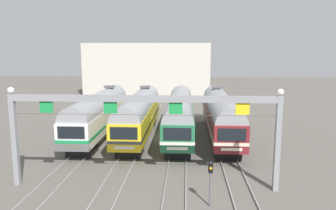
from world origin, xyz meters
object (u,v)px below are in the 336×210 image
catenary_gantry (143,115)px  commuter_train_maroon (221,114)px  yard_signal_mast (210,176)px  commuter_train_white (99,112)px  commuter_train_yellow (139,113)px  commuter_train_green (180,113)px

catenary_gantry → commuter_train_maroon: bearing=64.0°
catenary_gantry → yard_signal_mast: bearing=-30.4°
commuter_train_white → catenary_gantry: 15.22m
commuter_train_white → commuter_train_yellow: (4.39, 0.00, 0.00)m
commuter_train_green → commuter_train_maroon: 4.39m
commuter_train_maroon → yard_signal_mast: size_ratio=6.41×
commuter_train_maroon → catenary_gantry: (-6.59, -13.50, 2.46)m
commuter_train_yellow → commuter_train_green: bearing=-0.1°
commuter_train_yellow → commuter_train_maroon: (8.79, 0.00, 0.00)m
yard_signal_mast → commuter_train_green: bearing=97.8°
commuter_train_yellow → yard_signal_mast: 17.39m
yard_signal_mast → catenary_gantry: bearing=149.6°
commuter_train_green → yard_signal_mast: (2.20, -16.07, -0.71)m
commuter_train_yellow → yard_signal_mast: size_ratio=6.41×
commuter_train_yellow → catenary_gantry: size_ratio=0.98×
commuter_train_green → commuter_train_white: bearing=180.0°
commuter_train_maroon → commuter_train_green: bearing=-179.9°
commuter_train_white → commuter_train_maroon: (13.18, 0.00, 0.00)m
commuter_train_white → catenary_gantry: size_ratio=0.98×
commuter_train_green → catenary_gantry: catenary_gantry is taller
commuter_train_yellow → commuter_train_maroon: same height
commuter_train_white → yard_signal_mast: commuter_train_white is taller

